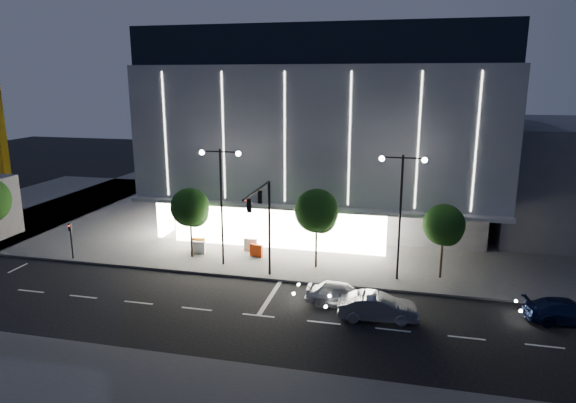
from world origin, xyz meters
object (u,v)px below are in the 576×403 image
(car_second, at_px, (377,307))
(car_lead, at_px, (340,294))
(street_lamp_west, at_px, (221,190))
(tree_mid, at_px, (317,213))
(car_third, at_px, (567,311))
(street_lamp_east, at_px, (401,199))
(barrier_b, at_px, (198,247))
(tree_left, at_px, (190,209))
(barrier_c, at_px, (256,250))
(tree_right, at_px, (444,227))
(traffic_mast, at_px, (263,214))
(ped_signal_far, at_px, (71,237))
(barrier_a, at_px, (199,244))
(barrier_d, at_px, (251,245))

(car_second, bearing_deg, car_lead, 52.71)
(street_lamp_west, distance_m, car_second, 14.54)
(tree_mid, bearing_deg, car_third, -18.26)
(street_lamp_east, bearing_deg, car_lead, -124.67)
(street_lamp_east, distance_m, barrier_b, 16.79)
(tree_left, relative_size, barrier_c, 5.20)
(tree_right, bearing_deg, car_third, -37.37)
(traffic_mast, relative_size, barrier_b, 6.43)
(car_lead, height_order, car_second, car_second)
(street_lamp_west, bearing_deg, car_third, -10.43)
(barrier_c, bearing_deg, tree_left, -148.62)
(ped_signal_far, height_order, barrier_a, ped_signal_far)
(street_lamp_east, relative_size, tree_right, 1.63)
(street_lamp_west, relative_size, tree_left, 1.57)
(tree_left, distance_m, tree_right, 19.00)
(car_lead, height_order, barrier_b, car_lead)
(street_lamp_east, xyz_separation_m, car_second, (-0.98, -6.33, -5.18))
(street_lamp_west, bearing_deg, barrier_b, 146.23)
(tree_left, height_order, barrier_d, tree_left)
(car_third, bearing_deg, car_lead, 85.08)
(traffic_mast, distance_m, barrier_b, 9.29)
(barrier_a, bearing_deg, barrier_c, -13.07)
(traffic_mast, xyz_separation_m, barrier_a, (-7.17, 5.39, -4.38))
(car_third, relative_size, barrier_d, 4.36)
(car_third, bearing_deg, tree_left, 70.74)
(car_lead, bearing_deg, street_lamp_west, 65.91)
(car_second, bearing_deg, barrier_a, 53.06)
(traffic_mast, relative_size, barrier_d, 6.43)
(tree_mid, distance_m, barrier_a, 10.97)
(car_lead, bearing_deg, barrier_d, 48.19)
(car_lead, xyz_separation_m, barrier_a, (-12.79, 7.61, -0.10))
(ped_signal_far, bearing_deg, car_second, -11.37)
(car_third, bearing_deg, barrier_c, 65.04)
(barrier_c, bearing_deg, traffic_mast, -49.92)
(street_lamp_west, relative_size, car_lead, 2.05)
(ped_signal_far, height_order, car_lead, ped_signal_far)
(tree_left, distance_m, barrier_a, 3.79)
(ped_signal_far, bearing_deg, street_lamp_east, 3.44)
(tree_left, height_order, car_third, tree_left)
(traffic_mast, bearing_deg, barrier_d, 115.17)
(barrier_d, bearing_deg, car_lead, -47.12)
(tree_mid, relative_size, barrier_b, 5.59)
(street_lamp_west, distance_m, car_lead, 11.98)
(tree_mid, bearing_deg, barrier_d, 156.96)
(street_lamp_west, height_order, ped_signal_far, street_lamp_west)
(barrier_a, bearing_deg, tree_right, -12.73)
(street_lamp_west, distance_m, tree_mid, 7.28)
(street_lamp_west, height_order, barrier_c, street_lamp_west)
(car_second, bearing_deg, tree_mid, 28.06)
(car_second, distance_m, barrier_c, 13.22)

